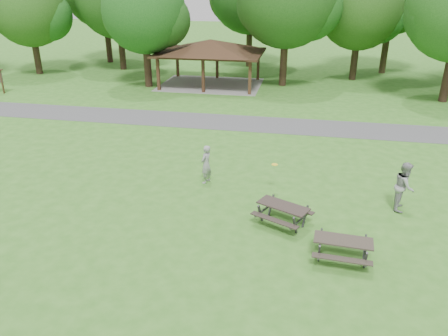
% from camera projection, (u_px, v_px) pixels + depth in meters
% --- Properties ---
extents(ground, '(160.00, 160.00, 0.00)m').
position_uv_depth(ground, '(173.00, 247.00, 14.93)').
color(ground, '#367621').
rests_on(ground, ground).
extents(asphalt_path, '(120.00, 3.20, 0.02)m').
position_uv_depth(asphalt_path, '(238.00, 123.00, 27.51)').
color(asphalt_path, '#4A4A4D').
rests_on(asphalt_path, ground).
extents(pavilion, '(8.60, 7.01, 3.76)m').
position_uv_depth(pavilion, '(210.00, 48.00, 35.96)').
color(pavilion, '#392114').
rests_on(pavilion, ground).
extents(tree_row_b, '(7.14, 6.80, 9.28)m').
position_uv_depth(tree_row_b, '(30.00, 10.00, 39.21)').
color(tree_row_b, black).
rests_on(tree_row_b, ground).
extents(tree_row_d, '(6.93, 6.60, 9.27)m').
position_uv_depth(tree_row_d, '(145.00, 14.00, 34.40)').
color(tree_row_d, black).
rests_on(tree_row_d, ground).
extents(tree_row_e, '(8.40, 8.00, 11.02)m').
position_uv_depth(tree_row_e, '(288.00, 0.00, 34.33)').
color(tree_row_e, '#2F1E15').
rests_on(tree_row_e, ground).
extents(tree_row_f, '(7.35, 7.00, 9.55)m').
position_uv_depth(tree_row_f, '(361.00, 10.00, 36.81)').
color(tree_row_f, black).
rests_on(tree_row_f, ground).
extents(picnic_table_middle, '(2.35, 2.18, 0.82)m').
position_uv_depth(picnic_table_middle, '(283.00, 210.00, 16.07)').
color(picnic_table_middle, '#2C2420').
rests_on(picnic_table_middle, ground).
extents(picnic_table_far, '(1.95, 1.62, 0.80)m').
position_uv_depth(picnic_table_far, '(343.00, 245.00, 14.00)').
color(picnic_table_far, '#322B24').
rests_on(picnic_table_far, ground).
extents(frisbee_in_flight, '(0.33, 0.33, 0.02)m').
position_uv_depth(frisbee_in_flight, '(275.00, 165.00, 18.26)').
color(frisbee_in_flight, yellow).
rests_on(frisbee_in_flight, ground).
extents(frisbee_thrower, '(0.60, 0.74, 1.76)m').
position_uv_depth(frisbee_thrower, '(206.00, 164.00, 19.24)').
color(frisbee_thrower, gray).
rests_on(frisbee_thrower, ground).
extents(frisbee_catcher, '(0.93, 1.09, 1.98)m').
position_uv_depth(frisbee_catcher, '(404.00, 186.00, 16.98)').
color(frisbee_catcher, '#949497').
rests_on(frisbee_catcher, ground).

